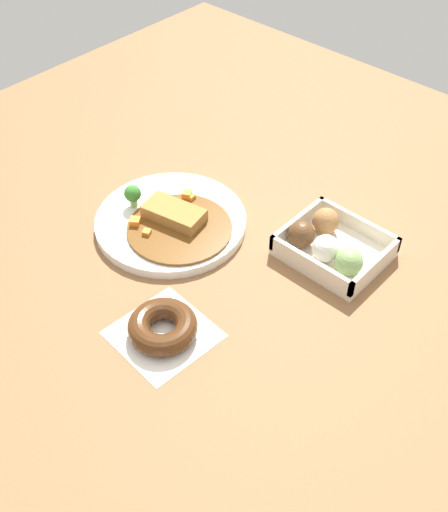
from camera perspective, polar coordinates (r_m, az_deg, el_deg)
The scene contains 4 objects.
ground_plane at distance 1.12m, azimuth -0.54°, elevation -0.49°, with size 1.60×1.60×0.00m, color brown.
curry_plate at distance 1.18m, azimuth -4.82°, elevation 3.18°, with size 0.28×0.28×0.06m.
donut_box at distance 1.12m, azimuth 9.55°, elevation 0.96°, with size 0.17×0.15×0.06m.
chocolate_ring_donut at distance 0.99m, azimuth -5.58°, elevation -6.44°, with size 0.16×0.16×0.04m.
Camera 1 is at (0.54, -0.58, 0.78)m, focal length 44.16 mm.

